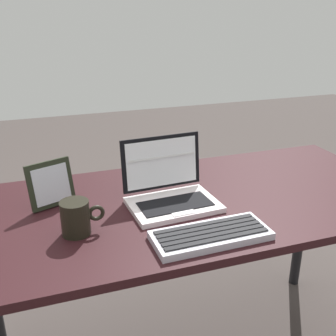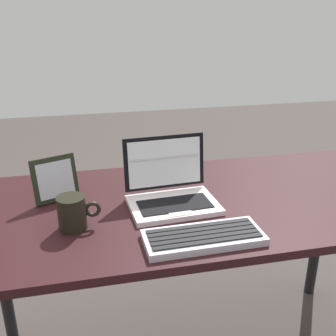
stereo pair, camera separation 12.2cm
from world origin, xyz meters
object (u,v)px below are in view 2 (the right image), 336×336
Objects in this scene: coffee_mug at (73,213)px; photo_frame at (55,179)px; external_keyboard at (204,237)px; laptop_front at (171,192)px.

photo_frame is at bearing 104.69° from coffee_mug.
external_keyboard is 0.52m from photo_frame.
laptop_front is at bearing -16.63° from photo_frame.
laptop_front is 0.24m from external_keyboard.
photo_frame is 0.20m from coffee_mug.
external_keyboard is at bearing -23.26° from coffee_mug.
external_keyboard is 2.20× the size of photo_frame.
photo_frame is (-0.35, 0.11, 0.03)m from laptop_front.
photo_frame reaches higher than external_keyboard.
external_keyboard is at bearing -81.49° from laptop_front.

